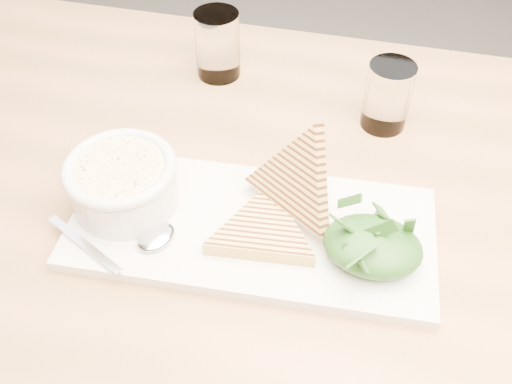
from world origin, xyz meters
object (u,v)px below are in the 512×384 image
(table_top, at_px, (252,221))
(glass_near, at_px, (218,45))
(glass_far, at_px, (387,96))
(soup_bowl, at_px, (124,187))
(platter, at_px, (251,228))

(table_top, bearing_deg, glass_near, 116.19)
(table_top, xyz_separation_m, glass_far, (0.13, 0.21, 0.07))
(soup_bowl, relative_size, glass_near, 1.21)
(platter, distance_m, glass_near, 0.33)
(soup_bowl, xyz_separation_m, glass_far, (0.28, 0.25, 0.01))
(glass_far, bearing_deg, platter, -116.93)
(platter, bearing_deg, glass_far, 63.07)
(soup_bowl, bearing_deg, platter, 2.12)
(platter, distance_m, soup_bowl, 0.16)
(glass_far, bearing_deg, soup_bowl, -138.09)
(glass_far, bearing_deg, table_top, -122.32)
(table_top, xyz_separation_m, platter, (0.01, -0.03, 0.03))
(table_top, height_order, glass_far, glass_far)
(soup_bowl, bearing_deg, glass_near, 87.05)
(platter, height_order, glass_near, glass_near)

